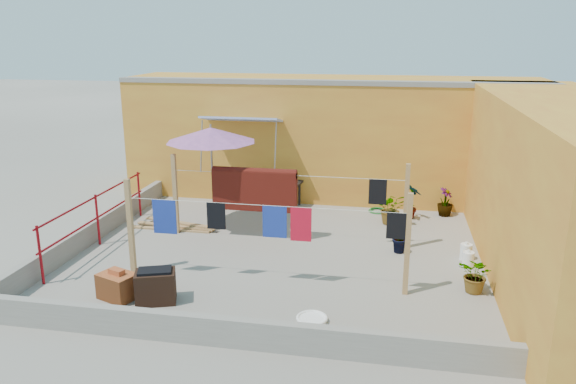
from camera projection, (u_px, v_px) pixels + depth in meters
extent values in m
plane|color=#9E998E|center=(279.00, 253.00, 11.43)|extent=(80.00, 80.00, 0.00)
cube|color=gold|center=(331.00, 137.00, 15.35)|extent=(11.00, 2.40, 3.20)
cube|color=gray|center=(328.00, 82.00, 13.94)|extent=(11.00, 0.35, 0.12)
cube|color=#2D51B2|center=(241.00, 119.00, 14.09)|extent=(2.00, 0.79, 0.22)
cylinder|color=gray|center=(202.00, 146.00, 14.08)|extent=(0.03, 0.30, 1.28)
cylinder|color=gray|center=(275.00, 149.00, 13.74)|extent=(0.03, 0.30, 1.28)
cube|color=gold|center=(562.00, 191.00, 10.07)|extent=(2.40, 9.00, 3.20)
cube|color=gray|center=(229.00, 332.00, 7.99)|extent=(8.30, 0.16, 0.44)
cube|color=gray|center=(94.00, 231.00, 12.10)|extent=(0.16, 7.30, 0.44)
cylinder|color=maroon|center=(40.00, 255.00, 9.89)|extent=(0.05, 0.05, 1.10)
cylinder|color=maroon|center=(98.00, 220.00, 11.78)|extent=(0.05, 0.05, 1.10)
cylinder|color=maroon|center=(139.00, 194.00, 13.67)|extent=(0.05, 0.05, 1.10)
cylinder|color=maroon|center=(95.00, 197.00, 11.65)|extent=(0.04, 4.20, 0.04)
cylinder|color=maroon|center=(97.00, 217.00, 11.77)|extent=(0.04, 4.20, 0.04)
cube|color=tan|center=(130.00, 226.00, 10.31)|extent=(0.09, 0.09, 1.80)
cube|color=tan|center=(408.00, 245.00, 9.42)|extent=(0.09, 0.09, 1.80)
cube|color=tan|center=(406.00, 207.00, 11.50)|extent=(0.09, 0.09, 1.80)
cube|color=tan|center=(175.00, 194.00, 12.39)|extent=(0.09, 0.09, 1.80)
cylinder|color=silver|center=(262.00, 205.00, 9.71)|extent=(5.00, 0.01, 0.01)
cylinder|color=silver|center=(286.00, 175.00, 11.80)|extent=(5.00, 0.01, 0.01)
cube|color=#48110C|center=(255.00, 191.00, 12.02)|extent=(1.83, 0.22, 0.86)
cube|color=black|center=(378.00, 192.00, 11.53)|extent=(0.36, 0.02, 0.53)
cube|color=brown|center=(254.00, 186.00, 12.00)|extent=(0.36, 0.02, 0.55)
cube|color=navy|center=(165.00, 217.00, 10.13)|extent=(0.44, 0.02, 0.64)
cube|color=black|center=(216.00, 216.00, 9.93)|extent=(0.34, 0.02, 0.49)
cube|color=red|center=(301.00, 224.00, 9.68)|extent=(0.37, 0.02, 0.61)
cube|color=navy|center=(275.00, 222.00, 9.75)|extent=(0.43, 0.02, 0.58)
cube|color=black|center=(397.00, 226.00, 9.37)|extent=(0.33, 0.02, 0.46)
cylinder|color=gray|center=(214.00, 227.00, 12.92)|extent=(0.36, 0.36, 0.06)
cylinder|color=gray|center=(213.00, 180.00, 12.62)|extent=(0.04, 0.04, 2.30)
cone|color=#B360A4|center=(211.00, 135.00, 12.34)|extent=(2.43, 2.43, 0.32)
cylinder|color=gray|center=(211.00, 127.00, 12.29)|extent=(0.04, 0.04, 0.10)
cube|color=black|center=(273.00, 182.00, 14.43)|extent=(1.50, 0.90, 0.05)
cube|color=black|center=(247.00, 195.00, 14.45)|extent=(0.05, 0.05, 0.62)
cube|color=black|center=(255.00, 190.00, 14.97)|extent=(0.05, 0.05, 0.62)
cube|color=black|center=(293.00, 200.00, 14.07)|extent=(0.05, 0.05, 0.62)
cube|color=black|center=(299.00, 194.00, 14.58)|extent=(0.05, 0.05, 0.62)
cube|color=#B05728|center=(118.00, 286.00, 9.44)|extent=(0.73, 0.63, 0.44)
cube|color=#AF4A29|center=(116.00, 272.00, 9.37)|extent=(0.30, 0.22, 0.09)
cube|color=tan|center=(170.00, 229.00, 12.79)|extent=(1.88, 0.14, 0.04)
cube|color=tan|center=(176.00, 226.00, 12.88)|extent=(1.89, 0.30, 0.04)
cube|color=tan|center=(181.00, 223.00, 12.96)|extent=(1.86, 0.56, 0.04)
cube|color=black|center=(156.00, 287.00, 9.29)|extent=(0.76, 0.62, 0.54)
cube|color=black|center=(155.00, 271.00, 9.21)|extent=(0.62, 0.49, 0.04)
cylinder|color=white|center=(312.00, 320.00, 8.71)|extent=(0.47, 0.47, 0.06)
torus|color=white|center=(312.00, 318.00, 8.70)|extent=(0.50, 0.50, 0.05)
cylinder|color=white|center=(468.00, 259.00, 10.74)|extent=(0.22, 0.22, 0.30)
cylinder|color=white|center=(469.00, 251.00, 10.69)|extent=(0.06, 0.06, 0.05)
cylinder|color=white|center=(466.00, 252.00, 11.09)|extent=(0.23, 0.23, 0.32)
cylinder|color=white|center=(467.00, 243.00, 11.04)|extent=(0.06, 0.06, 0.05)
torus|color=#176721|center=(377.00, 211.00, 14.12)|extent=(0.46, 0.46, 0.03)
torus|color=#176721|center=(377.00, 210.00, 14.11)|extent=(0.39, 0.39, 0.03)
imported|color=#1A5819|center=(391.00, 208.00, 13.12)|extent=(0.71, 0.62, 0.75)
imported|color=#1A5819|center=(445.00, 202.00, 13.73)|extent=(0.51, 0.51, 0.70)
imported|color=#1A5819|center=(412.00, 200.00, 13.47)|extent=(0.55, 0.58, 0.91)
imported|color=#1A5819|center=(398.00, 238.00, 11.37)|extent=(0.44, 0.46, 0.66)
imported|color=#1A5819|center=(477.00, 275.00, 9.62)|extent=(0.77, 0.75, 0.65)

